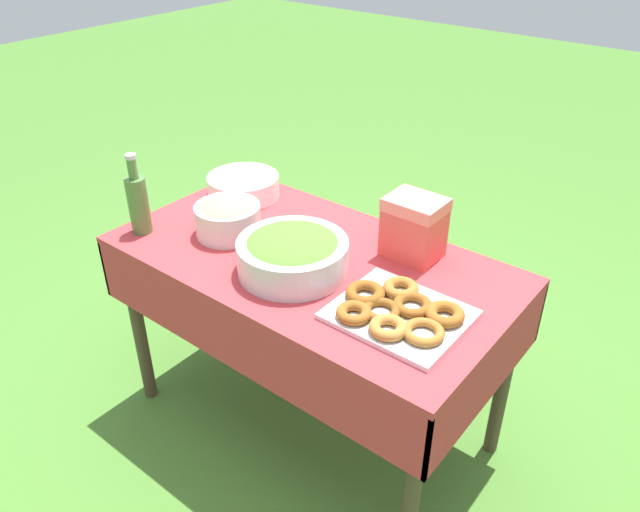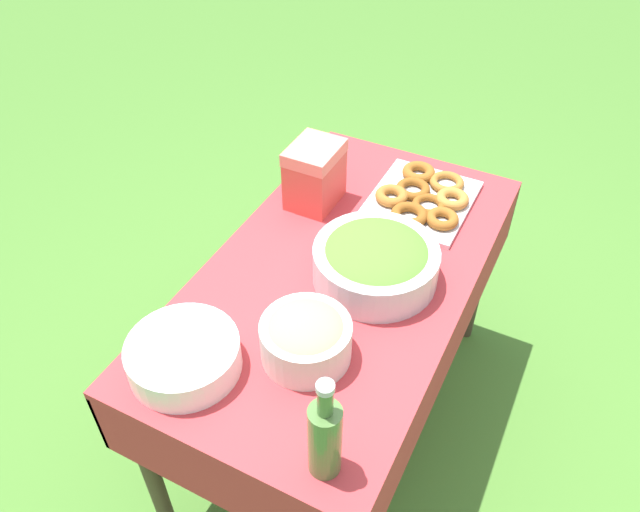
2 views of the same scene
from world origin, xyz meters
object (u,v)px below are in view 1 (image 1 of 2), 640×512
at_px(donut_platter, 398,311).
at_px(cooler_box, 414,227).
at_px(plate_stack, 243,186).
at_px(olive_oil_bottle, 138,202).
at_px(salad_bowl, 293,253).
at_px(pasta_bowl, 228,216).

bearing_deg(donut_platter, cooler_box, 114.76).
bearing_deg(plate_stack, cooler_box, 2.08).
bearing_deg(plate_stack, olive_oil_bottle, -100.99).
height_order(olive_oil_bottle, cooler_box, olive_oil_bottle).
bearing_deg(cooler_box, salad_bowl, -127.67).
distance_m(plate_stack, olive_oil_bottle, 0.44).
bearing_deg(salad_bowl, donut_platter, -0.21).
distance_m(olive_oil_bottle, cooler_box, 0.95).
bearing_deg(donut_platter, pasta_bowl, 176.46).
relative_size(salad_bowl, pasta_bowl, 1.55).
bearing_deg(cooler_box, pasta_bowl, -154.64).
relative_size(pasta_bowl, plate_stack, 0.82).
bearing_deg(plate_stack, pasta_bowl, -55.59).
relative_size(salad_bowl, donut_platter, 0.91).
relative_size(salad_bowl, olive_oil_bottle, 1.21).
relative_size(pasta_bowl, donut_platter, 0.59).
xyz_separation_m(donut_platter, cooler_box, (-0.15, 0.32, 0.08)).
distance_m(pasta_bowl, plate_stack, 0.30).
distance_m(salad_bowl, plate_stack, 0.58).
height_order(pasta_bowl, donut_platter, pasta_bowl).
height_order(pasta_bowl, cooler_box, cooler_box).
distance_m(pasta_bowl, donut_platter, 0.73).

